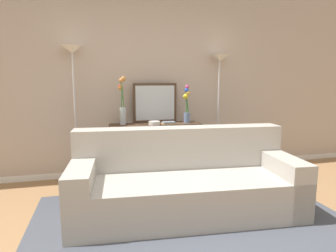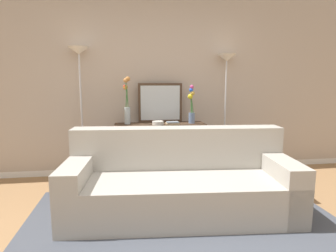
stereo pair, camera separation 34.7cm
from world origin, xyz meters
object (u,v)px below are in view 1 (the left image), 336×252
(fruit_bowl, at_px, (154,123))
(book_stack, at_px, (169,123))
(floor_lamp_right, at_px, (219,81))
(vase_short_flowers, at_px, (187,106))
(console_table, at_px, (156,141))
(floor_lamp_left, at_px, (73,76))
(vase_tall_flowers, at_px, (122,104))
(wall_mirror, at_px, (155,103))
(book_row_under_console, at_px, (131,175))
(couch, at_px, (185,184))

(fruit_bowl, bearing_deg, book_stack, -1.01)
(fruit_bowl, distance_m, book_stack, 0.20)
(floor_lamp_right, relative_size, vase_short_flowers, 3.24)
(console_table, distance_m, floor_lamp_left, 1.43)
(console_table, relative_size, fruit_bowl, 8.07)
(vase_tall_flowers, bearing_deg, floor_lamp_left, 173.89)
(floor_lamp_right, xyz_separation_m, wall_mirror, (-0.98, 0.05, -0.32))
(vase_tall_flowers, height_order, vase_short_flowers, vase_tall_flowers)
(console_table, relative_size, floor_lamp_left, 0.70)
(console_table, relative_size, book_row_under_console, 4.14)
(couch, xyz_separation_m, floor_lamp_right, (0.93, 1.27, 1.09))
(console_table, bearing_deg, book_row_under_console, 180.00)
(vase_short_flowers, relative_size, book_row_under_console, 1.76)
(console_table, bearing_deg, floor_lamp_right, 5.54)
(vase_short_flowers, height_order, fruit_bowl, vase_short_flowers)
(fruit_bowl, height_order, book_row_under_console, fruit_bowl)
(floor_lamp_right, bearing_deg, couch, -126.28)
(floor_lamp_right, height_order, vase_short_flowers, floor_lamp_right)
(vase_tall_flowers, bearing_deg, couch, -65.97)
(book_row_under_console, bearing_deg, couch, -69.46)
(floor_lamp_left, xyz_separation_m, floor_lamp_right, (2.10, 0.00, -0.06))
(book_row_under_console, bearing_deg, console_table, 0.00)
(floor_lamp_right, bearing_deg, floor_lamp_left, 180.00)
(floor_lamp_left, distance_m, wall_mirror, 1.18)
(vase_short_flowers, xyz_separation_m, book_stack, (-0.29, -0.07, -0.23))
(book_stack, bearing_deg, floor_lamp_left, 170.53)
(floor_lamp_left, distance_m, book_row_under_console, 1.58)
(couch, relative_size, wall_mirror, 3.72)
(wall_mirror, bearing_deg, book_stack, -61.68)
(vase_tall_flowers, bearing_deg, floor_lamp_right, 2.65)
(couch, bearing_deg, vase_tall_flowers, 114.03)
(vase_tall_flowers, distance_m, vase_short_flowers, 0.91)
(console_table, xyz_separation_m, floor_lamp_left, (-1.09, 0.10, 0.91))
(vase_tall_flowers, height_order, book_row_under_console, vase_tall_flowers)
(floor_lamp_left, xyz_separation_m, book_stack, (1.26, -0.21, -0.65))
(wall_mirror, bearing_deg, floor_lamp_right, -2.89)
(console_table, xyz_separation_m, vase_tall_flowers, (-0.46, 0.03, 0.54))
(couch, distance_m, vase_short_flowers, 1.40)
(floor_lamp_left, bearing_deg, book_row_under_console, -7.61)
(book_stack, bearing_deg, floor_lamp_right, 14.04)
(floor_lamp_left, xyz_separation_m, book_row_under_console, (0.73, -0.10, -1.40))
(vase_tall_flowers, height_order, fruit_bowl, vase_tall_flowers)
(wall_mirror, xyz_separation_m, vase_tall_flowers, (-0.49, -0.12, 0.00))
(vase_tall_flowers, relative_size, book_row_under_console, 2.14)
(vase_tall_flowers, relative_size, vase_short_flowers, 1.21)
(wall_mirror, bearing_deg, couch, -87.88)
(wall_mirror, bearing_deg, book_row_under_console, -159.34)
(couch, bearing_deg, console_table, 93.57)
(floor_lamp_right, relative_size, wall_mirror, 2.76)
(book_stack, height_order, book_row_under_console, book_stack)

